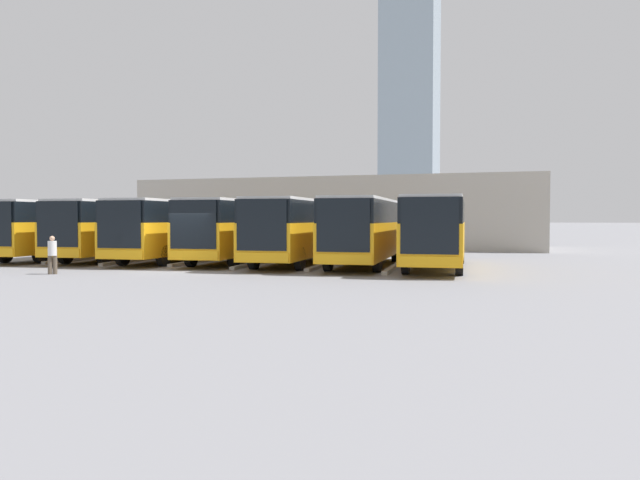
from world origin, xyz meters
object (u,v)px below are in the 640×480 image
(bus_0, at_px, (436,229))
(bus_6, at_px, (64,227))
(bus_4, at_px, (175,228))
(pedestrian, at_px, (52,254))
(bus_1, at_px, (365,229))
(bus_2, at_px, (297,228))
(bus_3, at_px, (238,228))
(bus_5, at_px, (120,227))

(bus_0, height_order, bus_6, same)
(bus_4, bearing_deg, pedestrian, 79.84)
(bus_4, bearing_deg, bus_1, 175.60)
(bus_4, bearing_deg, bus_0, 173.83)
(bus_0, bearing_deg, bus_4, -6.17)
(pedestrian, bearing_deg, bus_2, -167.93)
(bus_0, distance_m, bus_2, 6.86)
(bus_1, xyz_separation_m, bus_6, (17.15, 0.43, 0.00))
(bus_2, height_order, bus_3, same)
(bus_1, relative_size, bus_5, 1.00)
(bus_2, bearing_deg, bus_0, 172.66)
(bus_1, bearing_deg, bus_5, -5.00)
(bus_0, distance_m, bus_4, 13.72)
(bus_0, distance_m, bus_5, 17.15)
(bus_3, bearing_deg, bus_6, -0.66)
(bus_2, relative_size, bus_4, 1.00)
(bus_3, height_order, bus_6, same)
(bus_2, relative_size, bus_3, 1.00)
(bus_5, bearing_deg, bus_4, 173.21)
(bus_1, distance_m, bus_2, 3.43)
(bus_3, bearing_deg, bus_4, 3.01)
(bus_4, height_order, bus_6, same)
(bus_1, xyz_separation_m, bus_5, (13.72, 0.02, 0.00))
(bus_3, distance_m, bus_4, 3.46)
(bus_1, bearing_deg, bus_3, -8.13)
(bus_2, bearing_deg, bus_5, -5.59)
(bus_5, bearing_deg, bus_6, 1.74)
(bus_0, xyz_separation_m, bus_5, (17.15, -0.36, 0.00))
(bus_0, distance_m, bus_1, 3.45)
(bus_6, bearing_deg, bus_2, 176.25)
(bus_0, relative_size, bus_2, 1.00)
(bus_0, height_order, bus_3, same)
(bus_3, height_order, pedestrian, bus_3)
(bus_3, relative_size, pedestrian, 7.04)
(pedestrian, bearing_deg, bus_0, 173.63)
(bus_1, xyz_separation_m, bus_3, (6.86, -0.37, 0.00))
(bus_0, bearing_deg, pedestrian, 23.41)
(bus_4, relative_size, pedestrian, 7.04)
(bus_2, height_order, bus_4, same)
(bus_5, height_order, bus_6, same)
(bus_5, relative_size, pedestrian, 7.04)
(bus_1, xyz_separation_m, bus_2, (3.43, 0.11, 0.00))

